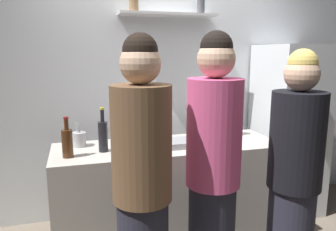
% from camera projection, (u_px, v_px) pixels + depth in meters
% --- Properties ---
extents(back_wall_assembly, '(4.80, 0.32, 2.60)m').
position_uv_depth(back_wall_assembly, '(163.00, 86.00, 3.39)').
color(back_wall_assembly, white).
rests_on(back_wall_assembly, ground).
extents(refrigerator, '(0.57, 0.69, 1.72)m').
position_uv_depth(refrigerator, '(288.00, 129.00, 3.43)').
color(refrigerator, silver).
rests_on(refrigerator, ground).
extents(counter, '(1.88, 0.63, 0.89)m').
position_uv_depth(counter, '(168.00, 194.00, 2.83)').
color(counter, '#B7B2A8').
rests_on(counter, ground).
extents(baking_pan, '(0.34, 0.24, 0.05)m').
position_uv_depth(baking_pan, '(174.00, 143.00, 2.70)').
color(baking_pan, gray).
rests_on(baking_pan, counter).
extents(utensil_holder, '(0.11, 0.11, 0.21)m').
position_uv_depth(utensil_holder, '(79.00, 139.00, 2.69)').
color(utensil_holder, '#B2B2B7').
rests_on(utensil_holder, counter).
extents(wine_bottle_pale_glass, '(0.08, 0.08, 0.31)m').
position_uv_depth(wine_bottle_pale_glass, '(118.00, 143.00, 2.39)').
color(wine_bottle_pale_glass, '#B2BFB2').
rests_on(wine_bottle_pale_glass, counter).
extents(wine_bottle_amber_glass, '(0.08, 0.08, 0.30)m').
position_uv_depth(wine_bottle_amber_glass, '(67.00, 142.00, 2.41)').
color(wine_bottle_amber_glass, '#472814').
rests_on(wine_bottle_amber_glass, counter).
extents(wine_bottle_dark_glass, '(0.07, 0.07, 0.35)m').
position_uv_depth(wine_bottle_dark_glass, '(103.00, 135.00, 2.54)').
color(wine_bottle_dark_glass, black).
rests_on(wine_bottle_dark_glass, counter).
extents(water_bottle_plastic, '(0.09, 0.09, 0.24)m').
position_uv_depth(water_bottle_plastic, '(236.00, 124.00, 3.06)').
color(water_bottle_plastic, silver).
rests_on(water_bottle_plastic, counter).
extents(person_pink_top, '(0.34, 0.34, 1.78)m').
position_uv_depth(person_pink_top, '(213.00, 176.00, 2.06)').
color(person_pink_top, '#262633').
rests_on(person_pink_top, ground).
extents(person_brown_jacket, '(0.34, 0.34, 1.75)m').
position_uv_depth(person_brown_jacket, '(142.00, 191.00, 1.87)').
color(person_brown_jacket, '#262633').
rests_on(person_brown_jacket, ground).
extents(person_blonde, '(0.34, 0.34, 1.67)m').
position_uv_depth(person_blonde, '(294.00, 181.00, 2.14)').
color(person_blonde, '#262633').
rests_on(person_blonde, ground).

